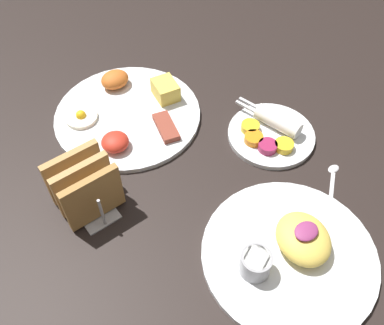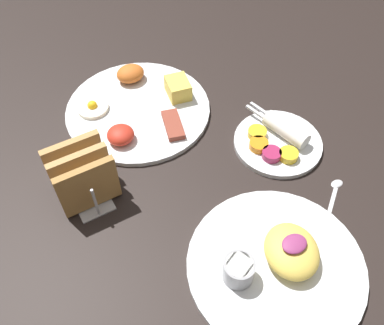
{
  "view_description": "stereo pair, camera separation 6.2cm",
  "coord_description": "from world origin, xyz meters",
  "px_view_note": "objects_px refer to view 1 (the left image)",
  "views": [
    {
      "loc": [
        -0.26,
        -0.37,
        0.62
      ],
      "look_at": [
        0.03,
        0.02,
        0.03
      ],
      "focal_mm": 40.0,
      "sensor_mm": 36.0,
      "label": 1
    },
    {
      "loc": [
        -0.21,
        -0.4,
        0.62
      ],
      "look_at": [
        0.03,
        0.02,
        0.03
      ],
      "focal_mm": 40.0,
      "sensor_mm": 36.0,
      "label": 2
    }
  ],
  "objects_px": {
    "plate_condiments": "(271,133)",
    "plate_foreground": "(290,251)",
    "plate_breakfast": "(128,112)",
    "toast_rack": "(85,187)"
  },
  "relations": [
    {
      "from": "plate_condiments",
      "to": "toast_rack",
      "type": "xyz_separation_m",
      "value": [
        -0.36,
        0.07,
        0.04
      ]
    },
    {
      "from": "toast_rack",
      "to": "plate_condiments",
      "type": "bearing_deg",
      "value": -11.73
    },
    {
      "from": "plate_breakfast",
      "to": "plate_foreground",
      "type": "distance_m",
      "value": 0.42
    },
    {
      "from": "plate_condiments",
      "to": "plate_foreground",
      "type": "height_order",
      "value": "plate_foreground"
    },
    {
      "from": "toast_rack",
      "to": "plate_breakfast",
      "type": "bearing_deg",
      "value": 40.64
    },
    {
      "from": "plate_condiments",
      "to": "plate_foreground",
      "type": "relative_size",
      "value": 0.67
    },
    {
      "from": "plate_condiments",
      "to": "toast_rack",
      "type": "bearing_deg",
      "value": 168.27
    },
    {
      "from": "plate_breakfast",
      "to": "plate_foreground",
      "type": "xyz_separation_m",
      "value": [
        0.04,
        -0.42,
        0.0
      ]
    },
    {
      "from": "plate_foreground",
      "to": "plate_breakfast",
      "type": "bearing_deg",
      "value": 95.11
    },
    {
      "from": "plate_breakfast",
      "to": "toast_rack",
      "type": "xyz_separation_m",
      "value": [
        -0.17,
        -0.14,
        0.04
      ]
    }
  ]
}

